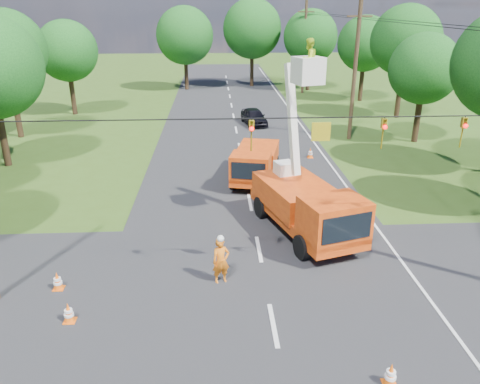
{
  "coord_description": "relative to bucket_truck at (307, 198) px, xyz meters",
  "views": [
    {
      "loc": [
        -1.74,
        -12.2,
        9.59
      ],
      "look_at": [
        -0.79,
        5.11,
        2.6
      ],
      "focal_mm": 35.0,
      "sensor_mm": 36.0,
      "label": 1
    }
  ],
  "objects": [
    {
      "name": "ground",
      "position": [
        -2.22,
        13.59,
        -1.74
      ],
      "size": [
        140.0,
        140.0,
        0.0
      ],
      "primitive_type": "plane",
      "color": "#345018",
      "rests_on": "ground"
    },
    {
      "name": "road_main",
      "position": [
        -2.22,
        13.59,
        -1.74
      ],
      "size": [
        12.0,
        100.0,
        0.06
      ],
      "primitive_type": "cube",
      "color": "black",
      "rests_on": "ground"
    },
    {
      "name": "road_cross",
      "position": [
        -2.22,
        -4.41,
        -1.74
      ],
      "size": [
        56.0,
        10.0,
        0.07
      ],
      "primitive_type": "cube",
      "color": "black",
      "rests_on": "ground"
    },
    {
      "name": "edge_line",
      "position": [
        3.38,
        13.59,
        -1.74
      ],
      "size": [
        0.12,
        90.0,
        0.02
      ],
      "primitive_type": "cube",
      "color": "silver",
      "rests_on": "ground"
    },
    {
      "name": "bucket_truck",
      "position": [
        0.0,
        0.0,
        0.0
      ],
      "size": [
        4.35,
        7.14,
        8.35
      ],
      "rotation": [
        0.0,
        0.0,
        0.3
      ],
      "color": "#E95210",
      "rests_on": "ground"
    },
    {
      "name": "second_truck",
      "position": [
        -1.67,
        6.93,
        -0.62
      ],
      "size": [
        3.31,
        6.04,
        2.14
      ],
      "rotation": [
        0.0,
        0.0,
        -0.22
      ],
      "color": "#E95210",
      "rests_on": "ground"
    },
    {
      "name": "ground_worker",
      "position": [
        -3.83,
        -3.77,
        -0.84
      ],
      "size": [
        0.76,
        0.61,
        1.79
      ],
      "primitive_type": "imported",
      "rotation": [
        0.0,
        0.0,
        0.32
      ],
      "color": "orange",
      "rests_on": "ground"
    },
    {
      "name": "distant_car",
      "position": [
        -0.61,
        20.54,
        -1.05
      ],
      "size": [
        2.34,
        4.28,
        1.38
      ],
      "primitive_type": "imported",
      "rotation": [
        0.0,
        0.0,
        0.18
      ],
      "color": "black",
      "rests_on": "ground"
    },
    {
      "name": "traffic_cone_1",
      "position": [
        0.62,
        -9.07,
        -1.38
      ],
      "size": [
        0.38,
        0.38,
        0.71
      ],
      "color": "#FF600D",
      "rests_on": "ground"
    },
    {
      "name": "traffic_cone_2",
      "position": [
        -0.78,
        1.88,
        -1.38
      ],
      "size": [
        0.38,
        0.38,
        0.71
      ],
      "color": "#FF600D",
      "rests_on": "ground"
    },
    {
      "name": "traffic_cone_3",
      "position": [
        0.72,
        3.45,
        -1.38
      ],
      "size": [
        0.38,
        0.38,
        0.71
      ],
      "color": "#FF600D",
      "rests_on": "ground"
    },
    {
      "name": "traffic_cone_4",
      "position": [
        -8.78,
        -5.84,
        -1.38
      ],
      "size": [
        0.38,
        0.38,
        0.71
      ],
      "color": "#FF600D",
      "rests_on": "ground"
    },
    {
      "name": "traffic_cone_5",
      "position": [
        -9.71,
        -3.93,
        -1.38
      ],
      "size": [
        0.38,
        0.38,
        0.71
      ],
      "color": "#FF600D",
      "rests_on": "ground"
    },
    {
      "name": "traffic_cone_7",
      "position": [
        2.38,
        10.98,
        -1.38
      ],
      "size": [
        0.38,
        0.38,
        0.71
      ],
      "color": "#FF600D",
      "rests_on": "ground"
    },
    {
      "name": "pole_right_mid",
      "position": [
        6.28,
        15.59,
        3.37
      ],
      "size": [
        1.8,
        0.3,
        10.0
      ],
      "color": "#4C3823",
      "rests_on": "ground"
    },
    {
      "name": "pole_right_far",
      "position": [
        6.28,
        35.59,
        3.37
      ],
      "size": [
        1.8,
        0.3,
        10.0
      ],
      "color": "#4C3823",
      "rests_on": "ground"
    },
    {
      "name": "signal_span",
      "position": [
        0.01,
        -4.42,
        4.14
      ],
      "size": [
        18.0,
        0.29,
        1.07
      ],
      "color": "black",
      "rests_on": "ground"
    },
    {
      "name": "tree_left_e",
      "position": [
        -19.02,
        17.59,
        4.75
      ],
      "size": [
        5.8,
        5.8,
        9.41
      ],
      "color": "#382616",
      "rests_on": "ground"
    },
    {
      "name": "tree_left_f",
      "position": [
        -17.02,
        25.59,
        3.95
      ],
      "size": [
        5.4,
        5.4,
        8.4
      ],
      "color": "#382616",
      "rests_on": "ground"
    },
    {
      "name": "tree_right_c",
      "position": [
        10.98,
        14.59,
        3.57
      ],
      "size": [
        5.0,
        5.0,
        7.83
      ],
      "color": "#382616",
      "rests_on": "ground"
    },
    {
      "name": "tree_right_d",
      "position": [
        12.58,
        22.59,
        4.94
      ],
      "size": [
        6.0,
        6.0,
        9.7
      ],
      "color": "#382616",
      "rests_on": "ground"
    },
    {
      "name": "tree_right_e",
      "position": [
        11.58,
        30.59,
        4.07
      ],
      "size": [
        5.6,
        5.6,
        8.63
      ],
      "color": "#382616",
      "rests_on": "ground"
    },
    {
      "name": "tree_far_a",
      "position": [
        -7.22,
        38.59,
        4.45
      ],
      "size": [
        6.6,
        6.6,
        9.5
      ],
      "color": "#382616",
      "rests_on": "ground"
    },
    {
      "name": "tree_far_b",
      "position": [
        0.78,
        40.59,
        5.07
      ],
      "size": [
        7.0,
        7.0,
        10.32
      ],
      "color": "#382616",
      "rests_on": "ground"
    },
    {
      "name": "tree_far_c",
      "position": [
        7.28,
        37.59,
        4.32
      ],
      "size": [
        6.2,
        6.2,
        9.18
      ],
      "color": "#382616",
      "rests_on": "ground"
    }
  ]
}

